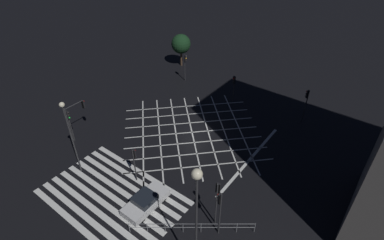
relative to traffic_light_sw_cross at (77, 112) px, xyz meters
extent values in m
plane|color=black|center=(9.28, 7.75, -3.10)|extent=(200.00, 200.00, 0.00)
cube|color=silver|center=(9.28, -0.18, -3.10)|extent=(12.26, 0.50, 0.01)
cube|color=silver|center=(9.28, -1.08, -3.10)|extent=(12.26, 0.50, 0.01)
cube|color=silver|center=(9.28, -1.98, -3.10)|extent=(12.26, 0.50, 0.01)
cube|color=silver|center=(9.28, -2.88, -3.10)|extent=(12.26, 0.50, 0.01)
cube|color=silver|center=(9.28, -3.78, -3.10)|extent=(12.26, 0.50, 0.01)
cube|color=silver|center=(9.28, -4.68, -3.10)|extent=(12.26, 0.50, 0.01)
cube|color=silver|center=(9.28, -5.58, -3.10)|extent=(12.26, 0.50, 0.01)
cube|color=silver|center=(9.28, -6.48, -3.10)|extent=(12.26, 0.50, 0.01)
cube|color=silver|center=(9.28, -7.38, -3.10)|extent=(12.26, 0.50, 0.01)
cube|color=silver|center=(13.13, 3.90, -3.10)|extent=(10.69, 10.69, 0.01)
cube|color=silver|center=(5.43, 3.90, -3.10)|extent=(10.69, 10.69, 0.01)
cube|color=silver|center=(11.85, 5.18, -3.10)|extent=(10.69, 10.69, 0.01)
cube|color=silver|center=(6.71, 5.18, -3.10)|extent=(10.69, 10.69, 0.01)
cube|color=silver|center=(10.57, 6.46, -3.10)|extent=(10.69, 10.69, 0.01)
cube|color=silver|center=(8.00, 6.46, -3.10)|extent=(10.69, 10.69, 0.01)
cube|color=silver|center=(9.28, 7.75, -3.10)|extent=(10.69, 10.69, 0.01)
cube|color=silver|center=(9.28, 7.75, -3.10)|extent=(10.69, 10.69, 0.01)
cube|color=silver|center=(8.00, 9.03, -3.10)|extent=(10.69, 10.69, 0.01)
cube|color=silver|center=(10.57, 9.03, -3.10)|extent=(10.69, 10.69, 0.01)
cube|color=silver|center=(6.71, 10.31, -3.10)|extent=(10.69, 10.69, 0.01)
cube|color=silver|center=(11.85, 10.31, -3.10)|extent=(10.69, 10.69, 0.01)
cube|color=silver|center=(5.43, 11.60, -3.10)|extent=(10.69, 10.69, 0.01)
cube|color=silver|center=(13.13, 11.60, -3.10)|extent=(10.69, 10.69, 0.01)
cube|color=silver|center=(16.59, 7.75, -3.10)|extent=(0.30, 12.26, 0.01)
cylinder|color=#2D2D30|center=(0.00, -1.18, -0.99)|extent=(0.11, 0.11, 4.23)
cylinder|color=#2D2D30|center=(0.00, -0.12, 0.98)|extent=(0.09, 2.11, 0.09)
cube|color=black|center=(0.00, 0.94, 0.53)|extent=(0.28, 0.16, 0.90)
sphere|color=red|center=(0.00, 1.05, 0.83)|extent=(0.18, 0.18, 0.18)
sphere|color=black|center=(0.00, 1.05, 0.53)|extent=(0.18, 0.18, 0.18)
sphere|color=black|center=(0.00, 1.05, 0.23)|extent=(0.18, 0.18, 0.18)
cube|color=black|center=(0.00, 0.85, 0.53)|extent=(0.36, 0.02, 0.98)
cylinder|color=#2D2D30|center=(18.59, -1.18, -0.90)|extent=(0.11, 0.11, 4.41)
cube|color=black|center=(18.46, -1.18, 0.81)|extent=(0.16, 0.28, 0.90)
sphere|color=red|center=(18.35, -1.18, 1.11)|extent=(0.18, 0.18, 0.18)
sphere|color=black|center=(18.35, -1.18, 0.81)|extent=(0.18, 0.18, 0.18)
sphere|color=black|center=(18.35, -1.18, 0.51)|extent=(0.18, 0.18, 0.18)
cube|color=black|center=(18.55, -1.18, 0.81)|extent=(0.02, 0.36, 0.98)
cylinder|color=#2D2D30|center=(0.99, 17.04, -1.11)|extent=(0.11, 0.11, 3.99)
cube|color=black|center=(1.12, 17.04, 0.39)|extent=(0.16, 0.28, 0.90)
sphere|color=black|center=(1.23, 17.04, 0.69)|extent=(0.18, 0.18, 0.18)
sphere|color=orange|center=(1.23, 17.04, 0.39)|extent=(0.18, 0.18, 0.18)
sphere|color=black|center=(1.23, 17.04, 0.09)|extent=(0.18, 0.18, 0.18)
cube|color=black|center=(1.03, 17.04, 0.39)|extent=(0.02, 0.36, 0.98)
cylinder|color=#2D2D30|center=(18.35, 17.17, -1.00)|extent=(0.11, 0.11, 4.21)
cube|color=black|center=(18.21, 17.17, 0.61)|extent=(0.16, 0.28, 0.90)
sphere|color=red|center=(18.10, 17.17, 0.91)|extent=(0.18, 0.18, 0.18)
sphere|color=black|center=(18.10, 17.17, 0.61)|extent=(0.18, 0.18, 0.18)
sphere|color=black|center=(18.10, 17.17, 0.31)|extent=(0.18, 0.18, 0.18)
cube|color=black|center=(18.30, 17.17, 0.61)|extent=(0.02, 0.36, 0.98)
cylinder|color=#2D2D30|center=(9.57, 16.09, -1.25)|extent=(0.11, 0.11, 3.71)
cube|color=black|center=(9.57, 15.96, 0.11)|extent=(0.28, 0.16, 0.90)
sphere|color=red|center=(9.57, 15.85, 0.41)|extent=(0.18, 0.18, 0.18)
sphere|color=black|center=(9.57, 15.85, 0.11)|extent=(0.18, 0.18, 0.18)
sphere|color=black|center=(9.57, 15.85, -0.19)|extent=(0.18, 0.18, 0.18)
cube|color=black|center=(9.57, 16.05, 0.11)|extent=(0.36, 0.02, 0.98)
cylinder|color=#2D2D30|center=(17.86, -0.55, -0.90)|extent=(0.11, 0.11, 4.41)
cube|color=black|center=(17.86, -0.41, 0.81)|extent=(0.28, 0.16, 0.90)
sphere|color=black|center=(17.86, -0.30, 1.11)|extent=(0.18, 0.18, 0.18)
sphere|color=orange|center=(17.86, -0.30, 0.81)|extent=(0.18, 0.18, 0.18)
sphere|color=black|center=(17.86, -0.30, 0.51)|extent=(0.18, 0.18, 0.18)
cube|color=black|center=(17.86, -0.50, 0.81)|extent=(0.36, 0.02, 0.98)
cylinder|color=#2D2D30|center=(9.55, -1.09, -1.29)|extent=(0.11, 0.11, 3.62)
cube|color=black|center=(9.55, -0.96, 0.02)|extent=(0.28, 0.16, 0.90)
sphere|color=red|center=(9.55, -0.85, 0.32)|extent=(0.18, 0.18, 0.18)
sphere|color=black|center=(9.55, -0.85, 0.02)|extent=(0.18, 0.18, 0.18)
sphere|color=black|center=(9.55, -0.85, -0.28)|extent=(0.18, 0.18, 0.18)
cube|color=black|center=(9.55, -1.05, 0.02)|extent=(0.36, 0.02, 0.98)
cylinder|color=#2D2D30|center=(-0.03, -1.03, -1.17)|extent=(0.11, 0.11, 3.88)
cube|color=black|center=(0.10, -1.03, 0.27)|extent=(0.16, 0.28, 0.90)
sphere|color=black|center=(0.21, -1.03, 0.57)|extent=(0.18, 0.18, 0.18)
sphere|color=black|center=(0.21, -1.03, 0.27)|extent=(0.18, 0.18, 0.18)
sphere|color=green|center=(0.21, -1.03, -0.03)|extent=(0.18, 0.18, 0.18)
cube|color=black|center=(0.01, -1.03, 0.27)|extent=(0.02, 0.36, 0.98)
cylinder|color=#2D2D30|center=(4.47, -3.45, 0.58)|extent=(0.14, 0.14, 7.37)
sphere|color=#F4EAC6|center=(4.47, -3.45, 4.40)|extent=(0.46, 0.46, 0.46)
cylinder|color=#2D2D30|center=(19.04, -4.75, 1.60)|extent=(0.14, 0.14, 9.41)
sphere|color=#F4EAC6|center=(19.04, -4.75, 6.49)|extent=(0.61, 0.61, 0.61)
cylinder|color=#473323|center=(-2.63, 20.71, -1.88)|extent=(0.31, 0.31, 2.45)
sphere|color=#143319|center=(-2.63, 20.71, 0.46)|extent=(2.96, 2.96, 2.96)
cube|color=silver|center=(12.35, -2.69, -2.60)|extent=(1.86, 4.14, 0.62)
cube|color=black|center=(12.35, -2.79, -2.05)|extent=(1.64, 1.74, 0.47)
sphere|color=white|center=(11.77, -0.67, -2.65)|extent=(0.16, 0.16, 0.16)
sphere|color=white|center=(12.92, -0.67, -2.65)|extent=(0.16, 0.16, 0.16)
cylinder|color=black|center=(11.54, -1.41, -2.78)|extent=(0.20, 0.65, 0.65)
cylinder|color=black|center=(13.16, -1.41, -2.78)|extent=(0.20, 0.65, 0.65)
cylinder|color=black|center=(11.54, -3.97, -2.78)|extent=(0.20, 0.65, 0.65)
cylinder|color=black|center=(13.16, -3.97, -2.78)|extent=(0.20, 0.65, 0.65)
cylinder|color=gray|center=(13.07, -5.27, -2.58)|extent=(0.05, 0.05, 1.05)
cylinder|color=gray|center=(14.17, -4.44, -2.58)|extent=(0.05, 0.05, 1.05)
cylinder|color=gray|center=(15.27, -3.61, -2.58)|extent=(0.05, 0.05, 1.05)
cylinder|color=gray|center=(16.37, -2.78, -2.58)|extent=(0.05, 0.05, 1.05)
cylinder|color=gray|center=(17.47, -1.95, -2.58)|extent=(0.05, 0.05, 1.05)
cylinder|color=gray|center=(18.57, -1.11, -2.58)|extent=(0.05, 0.05, 1.05)
cylinder|color=gray|center=(19.67, -0.28, -2.58)|extent=(0.05, 0.05, 1.05)
cylinder|color=gray|center=(20.77, 0.55, -2.58)|extent=(0.05, 0.05, 1.05)
cylinder|color=gray|center=(16.92, -2.36, -2.09)|extent=(7.72, 5.84, 0.04)
cylinder|color=gray|center=(16.92, -2.36, -2.53)|extent=(7.72, 5.84, 0.04)
camera|label=1|loc=(25.30, -13.46, 17.47)|focal=28.00mm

